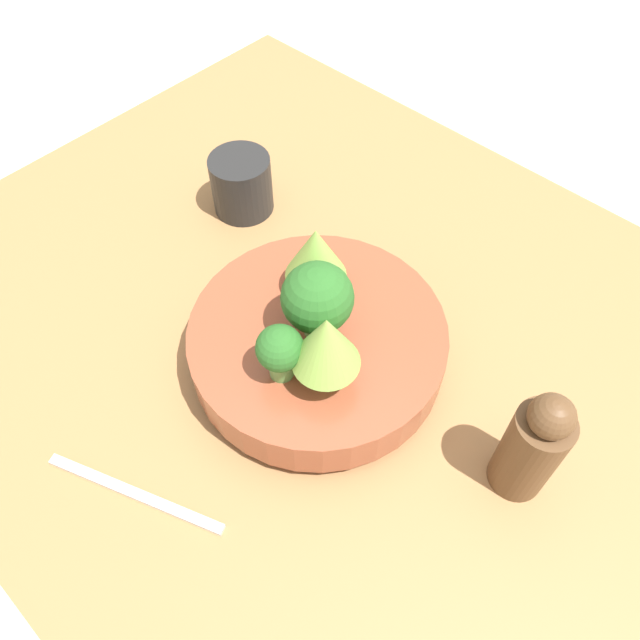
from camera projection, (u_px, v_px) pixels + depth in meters
ground_plane at (341, 361)px, 0.74m from camera, size 6.00×6.00×0.00m
table at (341, 351)px, 0.72m from camera, size 1.07×0.80×0.04m
bowl at (320, 346)px, 0.66m from camera, size 0.27×0.27×0.06m
romanesco_piece_far at (313, 257)px, 0.63m from camera, size 0.07×0.07×0.09m
broccoli_floret_center at (320, 301)px, 0.60m from camera, size 0.07×0.07×0.09m
romanesco_piece_near at (326, 343)px, 0.55m from camera, size 0.06×0.06×0.10m
broccoli_floret_front at (280, 351)px, 0.58m from camera, size 0.05×0.05×0.07m
cup at (242, 184)px, 0.81m from camera, size 0.08×0.08×0.08m
pepper_mill at (533, 446)px, 0.56m from camera, size 0.05×0.05×0.14m
fork at (135, 493)px, 0.60m from camera, size 0.18×0.08×0.01m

